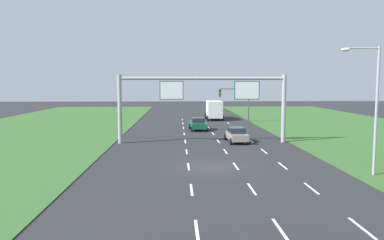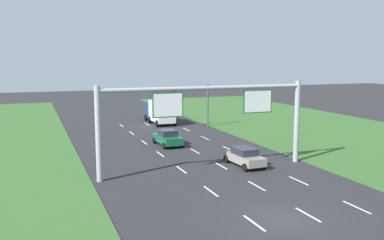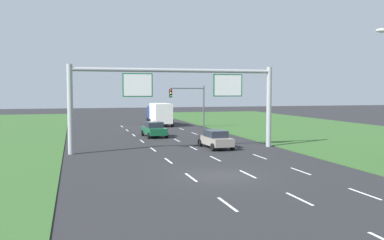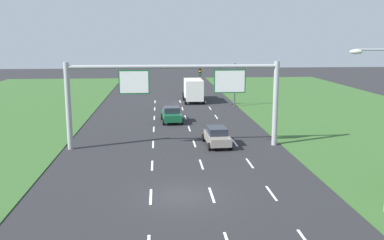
{
  "view_description": "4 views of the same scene",
  "coord_description": "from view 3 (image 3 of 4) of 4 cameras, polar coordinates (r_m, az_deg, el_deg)",
  "views": [
    {
      "loc": [
        -2.53,
        -27.02,
        6.1
      ],
      "look_at": [
        -1.18,
        8.23,
        2.64
      ],
      "focal_mm": 35.0,
      "sensor_mm": 36.0,
      "label": 1
    },
    {
      "loc": [
        -12.8,
        -19.6,
        8.94
      ],
      "look_at": [
        -0.81,
        12.08,
        3.99
      ],
      "focal_mm": 40.0,
      "sensor_mm": 36.0,
      "label": 2
    },
    {
      "loc": [
        -8.15,
        -23.26,
        4.96
      ],
      "look_at": [
        0.64,
        8.37,
        2.69
      ],
      "focal_mm": 40.0,
      "sensor_mm": 36.0,
      "label": 3
    },
    {
      "loc": [
        -1.2,
        -23.16,
        8.98
      ],
      "look_at": [
        1.18,
        7.26,
        2.99
      ],
      "focal_mm": 40.0,
      "sensor_mm": 36.0,
      "label": 4
    }
  ],
  "objects": [
    {
      "name": "traffic_light_mast",
      "position": [
        56.3,
        -0.31,
        2.85
      ],
      "size": [
        4.76,
        0.49,
        5.6
      ],
      "color": "#47494F",
      "rests_on": "ground_plane"
    },
    {
      "name": "car_near_red",
      "position": [
        36.74,
        3.18,
        -2.55
      ],
      "size": [
        2.17,
        4.31,
        1.56
      ],
      "rotation": [
        0.0,
        0.0,
        0.05
      ],
      "color": "gray",
      "rests_on": "ground_plane"
    },
    {
      "name": "sign_gantry",
      "position": [
        35.31,
        -1.89,
        3.78
      ],
      "size": [
        17.24,
        0.44,
        7.0
      ],
      "color": "#9EA0A5",
      "rests_on": "ground_plane"
    },
    {
      "name": "lane_dashes_slip",
      "position": [
        35.29,
        6.98,
        -4.14
      ],
      "size": [
        0.14,
        56.4,
        0.01
      ],
      "color": "white",
      "rests_on": "ground_plane"
    },
    {
      "name": "box_truck",
      "position": [
        60.54,
        -4.35,
        0.86
      ],
      "size": [
        2.71,
        7.23,
        3.16
      ],
      "rotation": [
        0.0,
        0.0,
        0.0
      ],
      "color": "navy",
      "rests_on": "ground_plane"
    },
    {
      "name": "lane_dashes_inner_left",
      "position": [
        33.26,
        -4.27,
        -4.62
      ],
      "size": [
        0.14,
        56.4,
        0.01
      ],
      "color": "white",
      "rests_on": "ground_plane"
    },
    {
      "name": "lane_dashes_inner_right",
      "position": [
        34.11,
        1.52,
        -4.4
      ],
      "size": [
        0.14,
        56.4,
        0.01
      ],
      "color": "white",
      "rests_on": "ground_plane"
    },
    {
      "name": "ground_plane",
      "position": [
        25.14,
        3.74,
        -7.43
      ],
      "size": [
        200.0,
        200.0,
        0.0
      ],
      "primitive_type": "plane",
      "color": "#262628"
    },
    {
      "name": "car_lead_silver",
      "position": [
        45.78,
        -5.06,
        -1.26
      ],
      "size": [
        2.3,
        4.3,
        1.63
      ],
      "rotation": [
        0.0,
        0.0,
        0.05
      ],
      "color": "#145633",
      "rests_on": "ground_plane"
    }
  ]
}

